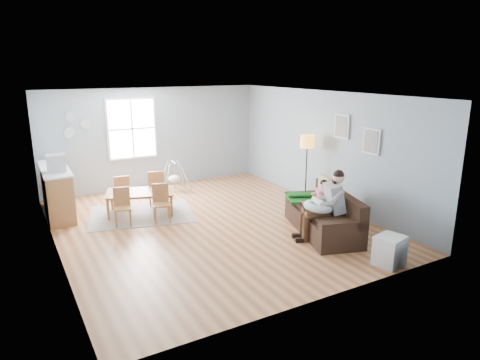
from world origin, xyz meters
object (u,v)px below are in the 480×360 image
floor_lamp (307,147)px  counter (57,191)px  storage_cube (389,251)px  baby_swing (174,178)px  monitor (56,163)px  toddler (319,196)px  chair_se (161,201)px  chair_ne (156,186)px  chair_sw (122,205)px  chair_nw (122,190)px  dining_table (141,203)px  sofa (325,218)px  father (326,203)px

floor_lamp → counter: bearing=158.6°
storage_cube → baby_swing: bearing=104.5°
floor_lamp → monitor: floor_lamp is taller
toddler → chair_se: (-2.62, 2.03, -0.26)m
chair_ne → counter: 2.19m
baby_swing → chair_sw: bearing=-135.6°
chair_nw → counter: (-1.36, 0.27, 0.11)m
chair_nw → monitor: 1.59m
dining_table → chair_se: 0.71m
chair_sw → baby_swing: size_ratio=0.89×
toddler → monitor: monitor is taller
chair_ne → monitor: (-2.13, 0.10, 0.78)m
sofa → toddler: size_ratio=2.72×
dining_table → counter: size_ratio=0.77×
sofa → baby_swing: (-1.56, 4.24, 0.07)m
counter → floor_lamp: bearing=-21.4°
dining_table → counter: 1.87m
father → baby_swing: father is taller
father → counter: father is taller
chair_ne → baby_swing: chair_ne is taller
storage_cube → father: bearing=97.1°
chair_ne → storage_cube: bearing=-64.9°
father → chair_nw: (-2.93, 3.75, -0.28)m
sofa → father: father is taller
sofa → storage_cube: sofa is taller
chair_nw → counter: bearing=168.8°
toddler → chair_sw: 4.07m
chair_sw → chair_nw: (0.27, 1.08, 0.00)m
father → toddler: father is taller
toddler → storage_cube: bearing=-90.7°
storage_cube → chair_ne: 5.51m
chair_sw → chair_ne: 1.37m
chair_sw → counter: (-1.09, 1.35, 0.11)m
chair_sw → chair_ne: bearing=40.5°
dining_table → chair_se: size_ratio=1.84×
father → dining_table: size_ratio=0.91×
chair_se → chair_nw: size_ratio=1.01×
chair_sw → chair_se: 0.81m
sofa → father: bearing=-131.5°
chair_se → chair_nw: (-0.51, 1.27, -0.01)m
chair_sw → counter: size_ratio=0.41×
storage_cube → chair_ne: size_ratio=0.62×
sofa → chair_sw: sofa is taller
chair_ne → monitor: bearing=177.4°
chair_ne → counter: bearing=167.7°
toddler → dining_table: (-2.88, 2.66, -0.45)m
toddler → floor_lamp: size_ratio=0.49×
storage_cube → counter: (-4.47, 5.45, 0.29)m
sofa → monitor: size_ratio=5.50×
counter → baby_swing: counter is taller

